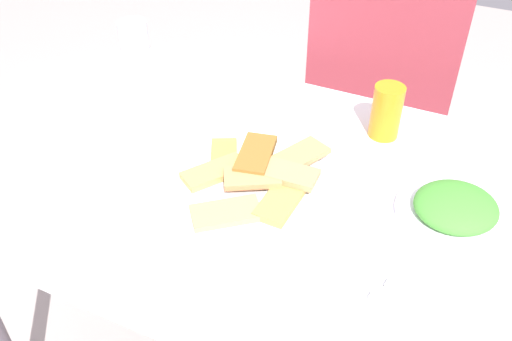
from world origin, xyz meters
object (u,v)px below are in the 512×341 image
paper_napkin (432,315)px  dining_table (260,207)px  salad_plate_greens (455,209)px  spoon (435,305)px  drinking_glass (134,42)px  fork (430,322)px  soda_can (386,112)px  pide_platter (251,182)px  dining_chair (373,101)px

paper_napkin → dining_table: bearing=153.6°
salad_plate_greens → paper_napkin: (0.01, -0.24, -0.02)m
salad_plate_greens → spoon: (0.01, -0.22, -0.01)m
drinking_glass → spoon: (0.90, -0.48, -0.05)m
paper_napkin → fork: fork is taller
dining_table → soda_can: size_ratio=9.78×
salad_plate_greens → drinking_glass: 0.93m
pide_platter → salad_plate_greens: 0.39m
dining_table → fork: fork is taller
paper_napkin → salad_plate_greens: bearing=92.3°
drinking_glass → paper_napkin: size_ratio=0.79×
soda_can → drinking_glass: bearing=175.4°
pide_platter → dining_chair: bearing=84.6°
salad_plate_greens → fork: size_ratio=1.09×
soda_can → dining_chair: bearing=105.7°
dining_table → soda_can: soda_can is taller
drinking_glass → spoon: size_ratio=0.69×
salad_plate_greens → pide_platter: bearing=-167.2°
pide_platter → soda_can: 0.35m
dining_chair → fork: (0.32, -0.89, 0.19)m
dining_table → paper_napkin: 0.43m
pide_platter → paper_napkin: pide_platter is taller
salad_plate_greens → paper_napkin: bearing=-87.7°
pide_platter → drinking_glass: bearing=146.0°
salad_plate_greens → paper_napkin: salad_plate_greens is taller
dining_table → fork: (0.38, -0.21, 0.08)m
drinking_glass → fork: (0.90, -0.52, -0.05)m
dining_chair → paper_napkin: (0.32, -0.87, 0.18)m
drinking_glass → paper_napkin: drinking_glass is taller
salad_plate_greens → fork: 0.26m
paper_napkin → spoon: bearing=90.0°
salad_plate_greens → soda_can: size_ratio=1.77×
pide_platter → soda_can: (0.19, 0.29, 0.05)m
salad_plate_greens → fork: (0.01, -0.26, -0.01)m
pide_platter → soda_can: bearing=56.9°
dining_chair → pide_platter: (-0.07, -0.72, 0.20)m
pide_platter → drinking_glass: 0.62m
pide_platter → spoon: pide_platter is taller
dining_table → fork: size_ratio=6.05×
dining_chair → paper_napkin: bearing=-69.9°
pide_platter → fork: pide_platter is taller
dining_chair → drinking_glass: dining_chair is taller
dining_chair → spoon: bearing=-69.5°
drinking_glass → dining_table: bearing=-31.1°
drinking_glass → soda_can: bearing=-4.6°
soda_can → fork: size_ratio=0.62×
soda_can → paper_napkin: (0.20, -0.45, -0.06)m
dining_chair → spoon: (0.32, -0.86, 0.19)m
soda_can → fork: 0.51m
pide_platter → salad_plate_greens: bearing=12.8°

